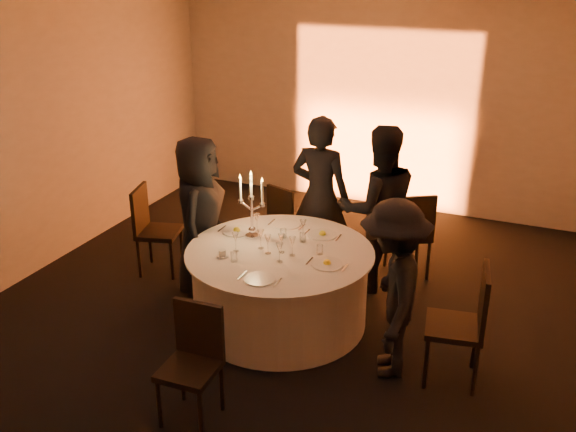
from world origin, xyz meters
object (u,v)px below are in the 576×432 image
at_px(chair_front, 194,356).
at_px(banquet_table, 280,286).
at_px(guest_back_right, 379,209).
at_px(guest_left, 200,216).
at_px(chair_back_right, 411,230).
at_px(guest_right, 392,290).
at_px(coffee_cup, 223,253).
at_px(guest_back_left, 320,196).
at_px(chair_back_left, 286,217).
at_px(candelabra, 252,214).
at_px(chair_right, 466,319).
at_px(chair_left, 151,225).

bearing_deg(chair_front, banquet_table, 85.83).
bearing_deg(guest_back_right, guest_left, -5.78).
xyz_separation_m(chair_back_right, guest_right, (0.24, -1.79, 0.22)).
relative_size(guest_left, coffee_cup, 15.50).
relative_size(chair_back_right, guest_back_left, 0.55).
bearing_deg(chair_back_right, chair_front, 40.33).
relative_size(chair_back_left, coffee_cup, 8.12).
bearing_deg(guest_right, guest_back_left, -158.27).
bearing_deg(chair_back_left, guest_back_left, 176.23).
bearing_deg(guest_back_left, chair_back_left, -21.45).
relative_size(chair_back_left, guest_left, 0.52).
height_order(chair_back_right, candelabra, candelabra).
relative_size(guest_right, candelabra, 2.27).
bearing_deg(chair_front, chair_right, 32.15).
relative_size(chair_back_left, chair_back_right, 0.89).
bearing_deg(guest_left, banquet_table, -120.16).
distance_m(chair_back_left, guest_back_right, 1.29).
height_order(chair_left, candelabra, candelabra).
bearing_deg(guest_right, chair_back_right, 170.96).
relative_size(chair_left, guest_left, 0.59).
relative_size(banquet_table, chair_back_right, 1.79).
bearing_deg(chair_front, guest_back_right, 72.61).
height_order(guest_back_left, coffee_cup, guest_back_left).
bearing_deg(candelabra, guest_back_right, 40.81).
xyz_separation_m(chair_right, guest_back_right, (-1.13, 1.33, 0.30)).
relative_size(chair_front, candelabra, 1.36).
relative_size(chair_front, guest_back_right, 0.52).
bearing_deg(banquet_table, chair_front, -92.19).
xyz_separation_m(guest_back_left, candelabra, (-0.35, -0.99, 0.10)).
relative_size(chair_back_left, chair_front, 0.95).
height_order(guest_back_right, guest_right, guest_back_right).
xyz_separation_m(chair_back_left, guest_back_right, (1.19, -0.31, 0.40)).
distance_m(chair_right, chair_front, 2.23).
xyz_separation_m(banquet_table, candelabra, (-0.38, 0.19, 0.63)).
bearing_deg(chair_back_left, coffee_cup, 112.24).
bearing_deg(coffee_cup, chair_front, -72.13).
bearing_deg(guest_back_right, chair_front, 43.35).
bearing_deg(chair_front, guest_back_left, 87.45).
xyz_separation_m(guest_back_left, coffee_cup, (-0.41, -1.49, -0.11)).
distance_m(chair_front, coffee_cup, 1.28).
relative_size(chair_left, chair_right, 0.95).
xyz_separation_m(guest_left, coffee_cup, (0.59, -0.60, -0.05)).
height_order(chair_back_right, guest_back_right, guest_back_right).
bearing_deg(guest_back_right, banquet_table, 27.51).
xyz_separation_m(chair_back_left, candelabra, (0.15, -1.20, 0.51)).
relative_size(chair_left, chair_front, 1.06).
height_order(chair_front, guest_left, guest_left).
distance_m(banquet_table, chair_left, 1.83).
distance_m(chair_right, guest_back_left, 2.33).
bearing_deg(chair_right, guest_back_right, -148.57).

